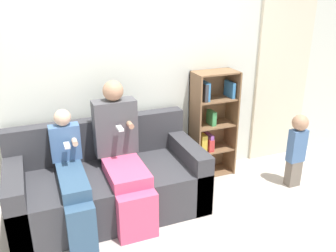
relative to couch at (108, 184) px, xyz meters
name	(u,v)px	position (x,y,z in m)	size (l,w,h in m)	color
ground_plane	(164,231)	(0.39, -0.54, -0.29)	(14.00, 14.00, 0.00)	#BCB2A8
back_wall	(128,74)	(0.39, 0.49, 0.99)	(10.00, 0.06, 2.55)	silver
curtain_panel	(282,73)	(2.36, 0.44, 0.84)	(0.76, 0.04, 2.25)	beige
couch	(108,184)	(0.00, 0.00, 0.00)	(1.86, 0.90, 0.87)	#38383D
adult_seated	(122,151)	(0.14, -0.08, 0.37)	(0.42, 0.85, 1.30)	#DB4C75
child_seated	(72,176)	(-0.35, -0.15, 0.24)	(0.28, 0.86, 1.06)	#335170
toddler_standing	(297,147)	(2.06, -0.31, 0.19)	(0.19, 0.18, 0.85)	#70665B
bookshelf	(210,122)	(1.31, 0.33, 0.36)	(0.50, 0.30, 1.25)	brown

